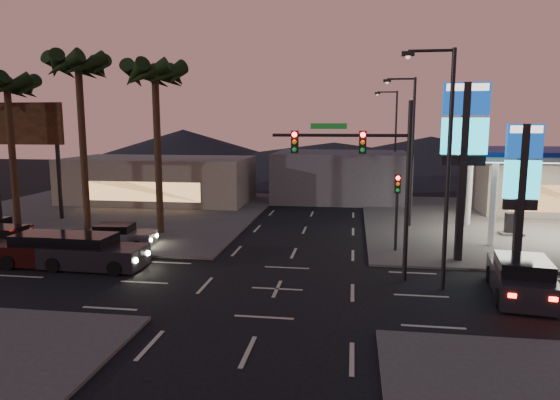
% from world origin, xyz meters
% --- Properties ---
extents(ground, '(140.00, 140.00, 0.00)m').
position_xyz_m(ground, '(0.00, 0.00, 0.00)').
color(ground, black).
rests_on(ground, ground).
extents(corner_lot_ne, '(24.00, 24.00, 0.12)m').
position_xyz_m(corner_lot_ne, '(16.00, 16.00, 0.06)').
color(corner_lot_ne, '#47443F').
rests_on(corner_lot_ne, ground).
extents(corner_lot_nw, '(24.00, 24.00, 0.12)m').
position_xyz_m(corner_lot_nw, '(-16.00, 16.00, 0.06)').
color(corner_lot_nw, '#47443F').
rests_on(corner_lot_nw, ground).
extents(convenience_store, '(10.00, 6.00, 4.00)m').
position_xyz_m(convenience_store, '(18.00, 21.00, 2.00)').
color(convenience_store, '#726B5B').
rests_on(convenience_store, ground).
extents(pylon_sign_tall, '(2.20, 0.35, 9.00)m').
position_xyz_m(pylon_sign_tall, '(8.50, 5.50, 6.39)').
color(pylon_sign_tall, black).
rests_on(pylon_sign_tall, ground).
extents(pylon_sign_short, '(1.60, 0.35, 7.00)m').
position_xyz_m(pylon_sign_short, '(11.00, 4.50, 4.66)').
color(pylon_sign_short, black).
rests_on(pylon_sign_short, ground).
extents(traffic_signal_mast, '(6.10, 0.39, 8.00)m').
position_xyz_m(traffic_signal_mast, '(3.76, 1.99, 5.23)').
color(traffic_signal_mast, black).
rests_on(traffic_signal_mast, ground).
extents(pedestal_signal, '(0.32, 0.39, 4.30)m').
position_xyz_m(pedestal_signal, '(5.50, 6.98, 2.92)').
color(pedestal_signal, black).
rests_on(pedestal_signal, ground).
extents(streetlight_near, '(2.14, 0.25, 10.00)m').
position_xyz_m(streetlight_near, '(6.79, 1.00, 5.72)').
color(streetlight_near, black).
rests_on(streetlight_near, ground).
extents(streetlight_mid, '(2.14, 0.25, 10.00)m').
position_xyz_m(streetlight_mid, '(6.79, 14.00, 5.72)').
color(streetlight_mid, black).
rests_on(streetlight_mid, ground).
extents(streetlight_far, '(2.14, 0.25, 10.00)m').
position_xyz_m(streetlight_far, '(6.79, 28.00, 5.72)').
color(streetlight_far, black).
rests_on(streetlight_far, ground).
extents(palm_a, '(4.41, 4.41, 10.86)m').
position_xyz_m(palm_a, '(-9.00, 9.50, 9.43)').
color(palm_a, black).
rests_on(palm_a, ground).
extents(palm_b, '(4.41, 4.41, 11.46)m').
position_xyz_m(palm_b, '(-14.00, 9.50, 9.97)').
color(palm_b, black).
rests_on(palm_b, ground).
extents(palm_c, '(4.41, 4.41, 10.26)m').
position_xyz_m(palm_c, '(-19.00, 9.50, 8.88)').
color(palm_c, black).
rests_on(palm_c, ground).
extents(billboard, '(6.00, 0.30, 8.50)m').
position_xyz_m(billboard, '(-20.50, 13.00, 6.33)').
color(billboard, black).
rests_on(billboard, ground).
extents(building_far_west, '(16.00, 8.00, 4.00)m').
position_xyz_m(building_far_west, '(-14.00, 22.00, 2.00)').
color(building_far_west, '#726B5B').
rests_on(building_far_west, ground).
extents(building_far_mid, '(12.00, 9.00, 4.40)m').
position_xyz_m(building_far_mid, '(2.00, 26.00, 2.20)').
color(building_far_mid, '#4C4C51').
rests_on(building_far_mid, ground).
extents(hill_left, '(40.00, 40.00, 6.00)m').
position_xyz_m(hill_left, '(-25.00, 60.00, 3.00)').
color(hill_left, black).
rests_on(hill_left, ground).
extents(hill_right, '(50.00, 50.00, 5.00)m').
position_xyz_m(hill_right, '(15.00, 60.00, 2.50)').
color(hill_right, black).
rests_on(hill_right, ground).
extents(hill_center, '(60.00, 60.00, 4.00)m').
position_xyz_m(hill_center, '(0.00, 60.00, 2.00)').
color(hill_center, black).
rests_on(hill_center, ground).
extents(car_lane_a_front, '(5.15, 2.27, 1.66)m').
position_xyz_m(car_lane_a_front, '(-9.38, 1.77, 0.77)').
color(car_lane_a_front, black).
rests_on(car_lane_a_front, ground).
extents(car_lane_a_mid, '(5.08, 2.26, 1.63)m').
position_xyz_m(car_lane_a_mid, '(-11.87, 1.91, 0.76)').
color(car_lane_a_mid, black).
rests_on(car_lane_a_mid, ground).
extents(car_lane_b_front, '(4.18, 2.01, 1.32)m').
position_xyz_m(car_lane_b_front, '(-10.10, 5.97, 0.61)').
color(car_lane_b_front, '#5E5E61').
rests_on(car_lane_b_front, ground).
extents(car_lane_b_mid, '(4.48, 2.00, 1.44)m').
position_xyz_m(car_lane_b_mid, '(-15.59, 3.89, 0.67)').
color(car_lane_b_mid, black).
rests_on(car_lane_b_mid, ground).
extents(suv_station, '(2.78, 5.23, 1.67)m').
position_xyz_m(suv_station, '(9.99, 0.54, 0.77)').
color(suv_station, black).
rests_on(suv_station, ground).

